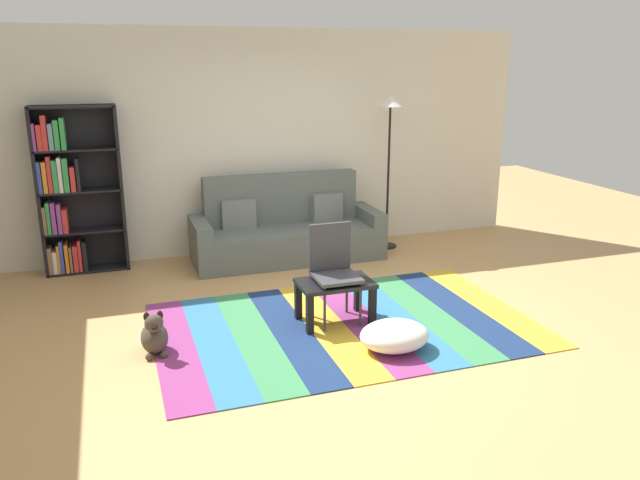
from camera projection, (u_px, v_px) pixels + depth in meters
name	position (u px, v px, depth m)	size (l,w,h in m)	color
ground_plane	(336.00, 322.00, 5.73)	(14.00, 14.00, 0.00)	tan
back_wall	(266.00, 142.00, 7.67)	(6.80, 0.10, 2.70)	silver
rug	(345.00, 325.00, 5.66)	(3.38, 2.15, 0.01)	#843370
couch	(286.00, 231.00, 7.51)	(2.26, 0.80, 1.00)	#59605B
bookshelf	(70.00, 194.00, 6.87)	(0.90, 0.28, 1.86)	black
coffee_table	(335.00, 290.00, 5.64)	(0.67, 0.43, 0.39)	black
pouf	(394.00, 336.00, 5.15)	(0.59, 0.48, 0.24)	white
dog	(154.00, 335.00, 5.08)	(0.22, 0.35, 0.40)	#473D33
standing_lamp	(390.00, 121.00, 7.60)	(0.32, 0.32, 1.92)	black
tv_remote	(327.00, 284.00, 5.52)	(0.04, 0.15, 0.02)	black
folding_chair	(333.00, 264.00, 5.66)	(0.40, 0.40, 0.90)	#38383D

